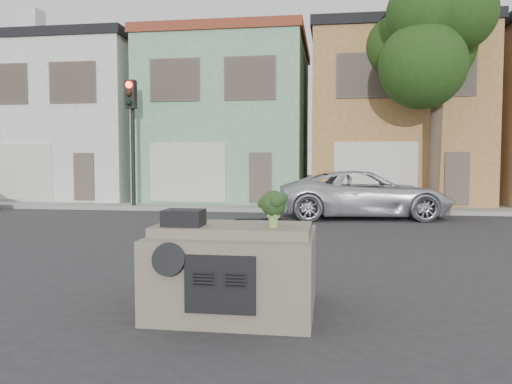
# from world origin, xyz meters

# --- Properties ---
(ground_plane) EXTENTS (120.00, 120.00, 0.00)m
(ground_plane) POSITION_xyz_m (0.00, 0.00, 0.00)
(ground_plane) COLOR #303033
(ground_plane) RESTS_ON ground
(sidewalk) EXTENTS (40.00, 3.00, 0.15)m
(sidewalk) POSITION_xyz_m (0.00, 10.50, 0.07)
(sidewalk) COLOR gray
(sidewalk) RESTS_ON ground
(townhouse_white) EXTENTS (7.20, 8.20, 7.55)m
(townhouse_white) POSITION_xyz_m (-11.00, 14.50, 3.77)
(townhouse_white) COLOR silver
(townhouse_white) RESTS_ON ground
(townhouse_mint) EXTENTS (7.20, 8.20, 7.55)m
(townhouse_mint) POSITION_xyz_m (-3.50, 14.50, 3.77)
(townhouse_mint) COLOR #7CB089
(townhouse_mint) RESTS_ON ground
(townhouse_tan) EXTENTS (7.20, 8.20, 7.55)m
(townhouse_tan) POSITION_xyz_m (4.00, 14.50, 3.77)
(townhouse_tan) COLOR #AF7C46
(townhouse_tan) RESTS_ON ground
(silver_pickup) EXTENTS (5.99, 3.31, 1.59)m
(silver_pickup) POSITION_xyz_m (2.38, 7.78, 0.00)
(silver_pickup) COLOR silver
(silver_pickup) RESTS_ON ground
(traffic_signal) EXTENTS (0.40, 0.40, 5.10)m
(traffic_signal) POSITION_xyz_m (-6.50, 9.50, 2.55)
(traffic_signal) COLOR black
(traffic_signal) RESTS_ON ground
(tree_near) EXTENTS (4.40, 4.00, 8.50)m
(tree_near) POSITION_xyz_m (5.00, 9.80, 4.25)
(tree_near) COLOR #214114
(tree_near) RESTS_ON ground
(car_dashboard) EXTENTS (2.00, 1.80, 1.12)m
(car_dashboard) POSITION_xyz_m (0.00, -3.00, 0.56)
(car_dashboard) COLOR #776E5C
(car_dashboard) RESTS_ON ground
(instrument_hump) EXTENTS (0.48, 0.38, 0.20)m
(instrument_hump) POSITION_xyz_m (-0.58, -3.35, 1.22)
(instrument_hump) COLOR black
(instrument_hump) RESTS_ON car_dashboard
(wiper_arm) EXTENTS (0.69, 0.15, 0.02)m
(wiper_arm) POSITION_xyz_m (0.28, -2.62, 1.13)
(wiper_arm) COLOR black
(wiper_arm) RESTS_ON car_dashboard
(broccoli) EXTENTS (0.39, 0.39, 0.45)m
(broccoli) POSITION_xyz_m (0.52, -3.34, 1.35)
(broccoli) COLOR #1D3416
(broccoli) RESTS_ON car_dashboard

